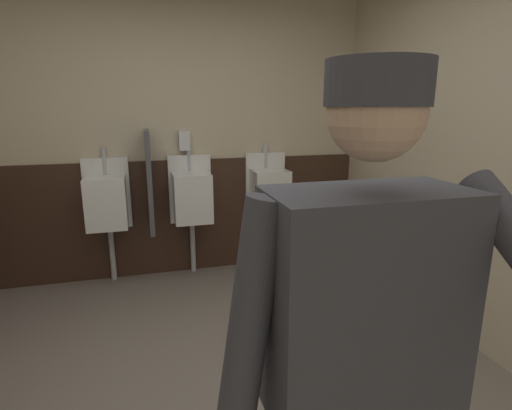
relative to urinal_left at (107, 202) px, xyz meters
name	(u,v)px	position (x,y,z in m)	size (l,w,h in m)	color
ground_plane	(215,409)	(0.63, -1.82, -0.80)	(4.21, 4.56, 0.04)	slate
wall_back	(173,128)	(0.63, 0.22, 0.62)	(4.21, 0.12, 2.80)	beige
wainscot_band_back	(178,217)	(0.63, 0.14, -0.22)	(3.61, 0.03, 1.10)	#382319
urinal_left	(107,202)	(0.00, 0.00, 0.00)	(0.40, 0.34, 1.24)	white
urinal_middle	(192,197)	(0.75, 0.00, 0.00)	(0.40, 0.34, 1.24)	white
urinal_right	(269,192)	(1.50, 0.00, 0.00)	(0.40, 0.34, 1.24)	white
privacy_divider_panel	(149,182)	(0.37, -0.07, 0.17)	(0.04, 0.40, 0.90)	#4C4C51
person	(361,362)	(0.81, -2.94, 0.22)	(0.68, 0.60, 1.69)	#2D3342
soap_dispenser	(184,141)	(0.71, 0.12, 0.51)	(0.10, 0.07, 0.18)	silver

